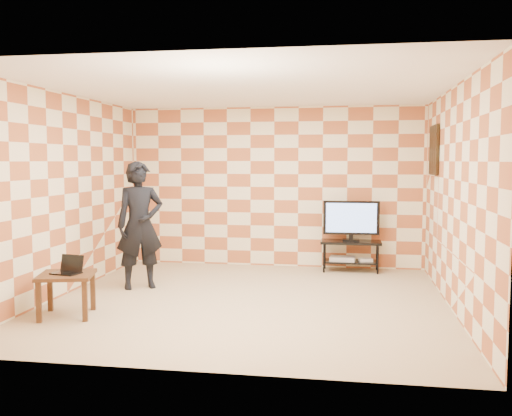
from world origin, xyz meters
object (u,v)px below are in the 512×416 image
Objects in this scene: side_table at (66,281)px; tv_stand at (351,249)px; tv at (351,219)px; person at (140,225)px.

tv_stand is at bearing 44.95° from side_table.
tv_stand is 1.07× the size of tv.
tv reaches higher than side_table.
tv_stand is 1.31× the size of side_table.
person reaches higher than tv_stand.
tv is at bearing -91.20° from tv_stand.
tv is 1.22× the size of side_table.
person is (-2.94, -1.70, 0.03)m from tv.
tv_stand is at bearing 88.80° from tv.
side_table is 0.41× the size of person.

